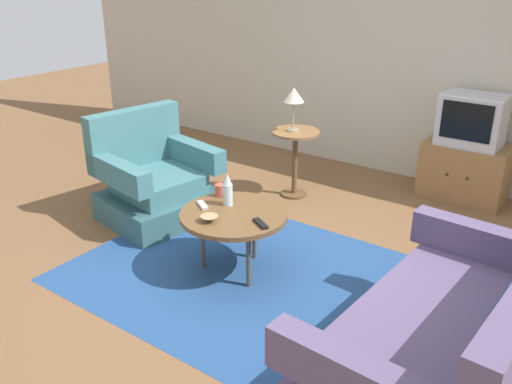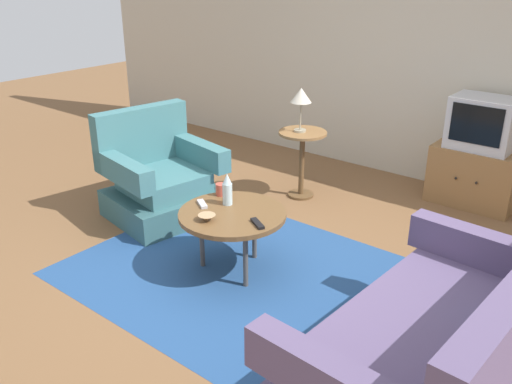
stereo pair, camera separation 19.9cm
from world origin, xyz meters
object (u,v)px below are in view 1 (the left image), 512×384
object	(u,v)px
couch	(448,344)
tv_stand	(464,172)
bowl	(209,219)
mug	(221,190)
vase	(228,190)
tv_remote_silver	(203,205)
table_lamp	(294,97)
armchair	(155,183)
television	(472,120)
tv_remote_dark	(260,223)
side_table	(295,150)
coffee_table	(234,217)

from	to	relation	value
couch	tv_stand	distance (m)	2.73
bowl	mug	bearing A→B (deg)	119.03
tv_stand	vase	distance (m)	2.51
tv_remote_silver	table_lamp	bearing A→B (deg)	128.08
bowl	armchair	bearing A→B (deg)	153.44
television	tv_remote_silver	world-z (taller)	television
tv_stand	bowl	size ratio (longest dim) A/B	6.25
television	mug	size ratio (longest dim) A/B	4.26
couch	tv_remote_dark	size ratio (longest dim) A/B	10.83
television	table_lamp	size ratio (longest dim) A/B	1.35
mug	tv_remote_silver	xyz separation A→B (m)	(0.01, -0.23, -0.04)
couch	tv_remote_dark	world-z (taller)	couch
side_table	tv_stand	xyz separation A→B (m)	(1.35, 0.87, -0.19)
television	tv_remote_dark	xyz separation A→B (m)	(-0.69, -2.37, -0.30)
armchair	couch	xyz separation A→B (m)	(2.80, -0.65, -0.03)
table_lamp	tv_remote_dark	bearing A→B (deg)	-65.39
table_lamp	tv_remote_silver	world-z (taller)	table_lamp
side_table	vase	world-z (taller)	vase
armchair	tv_stand	world-z (taller)	armchair
table_lamp	mug	size ratio (longest dim) A/B	3.16
armchair	tv_remote_dark	distance (m)	1.48
couch	table_lamp	xyz separation A→B (m)	(-2.07, 1.76, 0.69)
table_lamp	side_table	bearing A→B (deg)	39.31
tv_stand	table_lamp	distance (m)	1.78
bowl	tv_remote_dark	distance (m)	0.35
side_table	vase	distance (m)	1.41
couch	television	size ratio (longest dim) A/B	3.15
table_lamp	mug	distance (m)	1.35
vase	table_lamp	bearing A→B (deg)	102.40
tv_remote_silver	tv_stand	bearing A→B (deg)	94.78
bowl	side_table	bearing A→B (deg)	101.75
couch	side_table	world-z (taller)	couch
coffee_table	television	xyz separation A→B (m)	(0.96, 2.32, 0.35)
coffee_table	bowl	world-z (taller)	bowl
couch	tv_remote_dark	xyz separation A→B (m)	(-1.38, 0.27, 0.19)
tv_stand	tv_remote_silver	xyz separation A→B (m)	(-1.21, -2.38, 0.21)
coffee_table	tv_stand	distance (m)	2.52
armchair	tv_stand	distance (m)	2.90
side_table	tv_stand	distance (m)	1.62
armchair	table_lamp	distance (m)	1.48
armchair	tv_remote_silver	bearing A→B (deg)	77.27
television	tv_remote_silver	xyz separation A→B (m)	(-1.21, -2.37, -0.30)
mug	vase	bearing A→B (deg)	-33.31
couch	table_lamp	bearing A→B (deg)	52.99
couch	television	xyz separation A→B (m)	(-0.69, 2.63, 0.49)
table_lamp	tv_remote_silver	distance (m)	1.58
vase	bowl	distance (m)	0.32
side_table	television	distance (m)	1.64
side_table	table_lamp	distance (m)	0.51
tv_stand	tv_remote_silver	size ratio (longest dim) A/B	5.25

